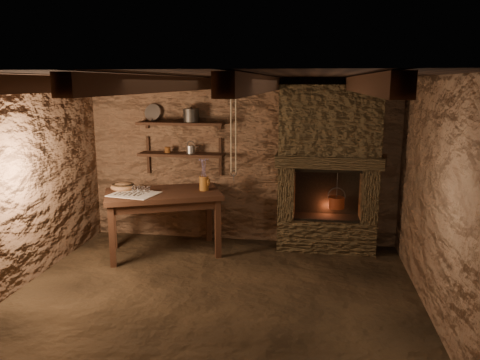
# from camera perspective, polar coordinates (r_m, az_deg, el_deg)

# --- Properties ---
(floor) EXTENTS (4.50, 4.50, 0.00)m
(floor) POSITION_cam_1_polar(r_m,az_deg,el_deg) (5.32, -3.24, -14.15)
(floor) COLOR black
(floor) RESTS_ON ground
(back_wall) EXTENTS (4.50, 0.04, 2.40)m
(back_wall) POSITION_cam_1_polar(r_m,az_deg,el_deg) (6.84, 0.11, 2.34)
(back_wall) COLOR brown
(back_wall) RESTS_ON floor
(front_wall) EXTENTS (4.50, 0.04, 2.40)m
(front_wall) POSITION_cam_1_polar(r_m,az_deg,el_deg) (3.07, -11.37, -9.92)
(front_wall) COLOR brown
(front_wall) RESTS_ON floor
(left_wall) EXTENTS (0.04, 4.00, 2.40)m
(left_wall) POSITION_cam_1_polar(r_m,az_deg,el_deg) (5.81, -25.66, -0.54)
(left_wall) COLOR brown
(left_wall) RESTS_ON floor
(right_wall) EXTENTS (0.04, 4.00, 2.40)m
(right_wall) POSITION_cam_1_polar(r_m,az_deg,el_deg) (4.96, 22.94, -2.25)
(right_wall) COLOR brown
(right_wall) RESTS_ON floor
(ceiling) EXTENTS (4.50, 4.00, 0.04)m
(ceiling) POSITION_cam_1_polar(r_m,az_deg,el_deg) (4.78, -3.58, 12.68)
(ceiling) COLOR black
(ceiling) RESTS_ON back_wall
(beam_far_left) EXTENTS (0.14, 3.95, 0.16)m
(beam_far_left) POSITION_cam_1_polar(r_m,az_deg,el_deg) (5.31, -19.91, 10.95)
(beam_far_left) COLOR black
(beam_far_left) RESTS_ON ceiling
(beam_mid_left) EXTENTS (0.14, 3.95, 0.16)m
(beam_mid_left) POSITION_cam_1_polar(r_m,az_deg,el_deg) (4.91, -9.40, 11.47)
(beam_mid_left) COLOR black
(beam_mid_left) RESTS_ON ceiling
(beam_mid_right) EXTENTS (0.14, 3.95, 0.16)m
(beam_mid_right) POSITION_cam_1_polar(r_m,az_deg,el_deg) (4.70, 2.52, 11.61)
(beam_mid_right) COLOR black
(beam_mid_right) RESTS_ON ceiling
(beam_far_right) EXTENTS (0.14, 3.95, 0.16)m
(beam_far_right) POSITION_cam_1_polar(r_m,az_deg,el_deg) (4.70, 14.98, 11.23)
(beam_far_right) COLOR black
(beam_far_right) RESTS_ON ceiling
(shelf_lower) EXTENTS (1.25, 0.30, 0.04)m
(shelf_lower) POSITION_cam_1_polar(r_m,az_deg,el_deg) (6.85, -7.15, 3.10)
(shelf_lower) COLOR black
(shelf_lower) RESTS_ON back_wall
(shelf_upper) EXTENTS (1.25, 0.30, 0.04)m
(shelf_upper) POSITION_cam_1_polar(r_m,az_deg,el_deg) (6.80, -7.25, 6.85)
(shelf_upper) COLOR black
(shelf_upper) RESTS_ON back_wall
(hearth) EXTENTS (1.43, 0.51, 2.30)m
(hearth) POSITION_cam_1_polar(r_m,az_deg,el_deg) (6.54, 10.70, 1.92)
(hearth) COLOR #382C1C
(hearth) RESTS_ON floor
(work_table) EXTENTS (1.74, 1.39, 0.87)m
(work_table) POSITION_cam_1_polar(r_m,az_deg,el_deg) (6.54, -9.26, -4.85)
(work_table) COLOR #371F13
(work_table) RESTS_ON floor
(linen_cloth) EXTENTS (0.67, 0.58, 0.01)m
(linen_cloth) POSITION_cam_1_polar(r_m,az_deg,el_deg) (6.35, -12.77, -1.68)
(linen_cloth) COLOR beige
(linen_cloth) RESTS_ON work_table
(pewter_cutlery_row) EXTENTS (0.52, 0.28, 0.01)m
(pewter_cutlery_row) POSITION_cam_1_polar(r_m,az_deg,el_deg) (6.33, -12.84, -1.63)
(pewter_cutlery_row) COLOR gray
(pewter_cutlery_row) RESTS_ON linen_cloth
(drinking_glasses) EXTENTS (0.19, 0.06, 0.08)m
(drinking_glasses) POSITION_cam_1_polar(r_m,az_deg,el_deg) (6.44, -12.26, -1.10)
(drinking_glasses) COLOR white
(drinking_glasses) RESTS_ON linen_cloth
(stoneware_jug) EXTENTS (0.15, 0.14, 0.45)m
(stoneware_jug) POSITION_cam_1_polar(r_m,az_deg,el_deg) (6.41, -4.40, 0.41)
(stoneware_jug) COLOR #995A1D
(stoneware_jug) RESTS_ON work_table
(wooden_bowl) EXTENTS (0.40, 0.40, 0.12)m
(wooden_bowl) POSITION_cam_1_polar(r_m,az_deg,el_deg) (6.65, -14.07, -0.82)
(wooden_bowl) COLOR #8C603C
(wooden_bowl) RESTS_ON work_table
(iron_stockpot) EXTENTS (0.24, 0.24, 0.17)m
(iron_stockpot) POSITION_cam_1_polar(r_m,az_deg,el_deg) (6.75, -5.95, 7.74)
(iron_stockpot) COLOR #32302C
(iron_stockpot) RESTS_ON shelf_upper
(tin_pan) EXTENTS (0.26, 0.14, 0.25)m
(tin_pan) POSITION_cam_1_polar(r_m,az_deg,el_deg) (7.02, -10.57, 8.09)
(tin_pan) COLOR #A1A19C
(tin_pan) RESTS_ON shelf_upper
(small_kettle) EXTENTS (0.18, 0.14, 0.18)m
(small_kettle) POSITION_cam_1_polar(r_m,az_deg,el_deg) (6.80, -6.01, 3.73)
(small_kettle) COLOR #A1A19C
(small_kettle) RESTS_ON shelf_lower
(rusty_tin) EXTENTS (0.10, 0.10, 0.09)m
(rusty_tin) POSITION_cam_1_polar(r_m,az_deg,el_deg) (6.90, -8.82, 3.64)
(rusty_tin) COLOR #562C11
(rusty_tin) RESTS_ON shelf_lower
(red_pot) EXTENTS (0.29, 0.29, 0.54)m
(red_pot) POSITION_cam_1_polar(r_m,az_deg,el_deg) (6.60, 11.67, -2.62)
(red_pot) COLOR maroon
(red_pot) RESTS_ON hearth
(hanging_ropes) EXTENTS (0.08, 0.08, 1.20)m
(hanging_ropes) POSITION_cam_1_polar(r_m,az_deg,el_deg) (5.83, -0.81, 6.63)
(hanging_ropes) COLOR beige
(hanging_ropes) RESTS_ON ceiling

